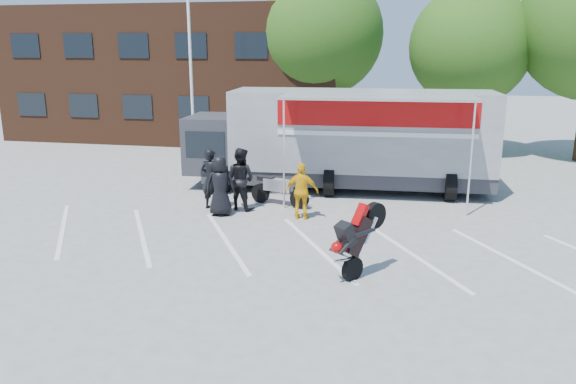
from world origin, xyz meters
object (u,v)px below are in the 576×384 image
(tree_left, at_px, (321,34))
(stunt_bike_rider, at_px, (370,273))
(spectator_leather_a, at_px, (220,186))
(transporter_truck, at_px, (345,189))
(parked_motorcycle, at_px, (280,205))
(spectator_hivis, at_px, (302,191))
(spectator_leather_b, at_px, (211,179))
(spectator_leather_c, at_px, (241,179))
(flagpole, at_px, (196,44))
(tree_mid, at_px, (470,47))

(tree_left, relative_size, stunt_bike_rider, 4.71)
(spectator_leather_a, bearing_deg, transporter_truck, -140.64)
(transporter_truck, bearing_deg, stunt_bike_rider, -82.88)
(parked_motorcycle, xyz_separation_m, spectator_leather_a, (-1.51, -1.39, 0.92))
(parked_motorcycle, distance_m, spectator_hivis, 1.81)
(spectator_leather_b, relative_size, spectator_leather_c, 0.98)
(transporter_truck, bearing_deg, tree_left, 101.60)
(flagpole, xyz_separation_m, parked_motorcycle, (4.69, -5.39, -5.05))
(spectator_leather_a, bearing_deg, tree_left, -105.14)
(spectator_leather_b, bearing_deg, tree_mid, -114.15)
(transporter_truck, height_order, stunt_bike_rider, transporter_truck)
(stunt_bike_rider, relative_size, spectator_leather_a, 1.00)
(spectator_leather_a, distance_m, spectator_leather_c, 0.85)
(spectator_leather_b, height_order, spectator_hivis, spectator_leather_b)
(transporter_truck, distance_m, spectator_leather_a, 5.29)
(stunt_bike_rider, bearing_deg, tree_left, 140.67)
(spectator_leather_c, bearing_deg, flagpole, -40.93)
(transporter_truck, bearing_deg, parked_motorcycle, -128.70)
(tree_mid, height_order, spectator_leather_b, tree_mid)
(spectator_leather_a, height_order, spectator_leather_b, spectator_leather_b)
(tree_left, relative_size, spectator_leather_a, 4.71)
(flagpole, bearing_deg, spectator_leather_a, -64.90)
(tree_left, distance_m, tree_mid, 7.10)
(spectator_leather_c, height_order, spectator_hivis, spectator_leather_c)
(stunt_bike_rider, height_order, spectator_leather_a, spectator_leather_a)
(flagpole, xyz_separation_m, spectator_leather_a, (3.17, -6.78, -4.14))
(tree_mid, distance_m, stunt_bike_rider, 16.52)
(transporter_truck, bearing_deg, spectator_leather_b, -141.81)
(flagpole, bearing_deg, spectator_leather_b, -66.65)
(parked_motorcycle, bearing_deg, tree_mid, -14.18)
(spectator_leather_b, distance_m, spectator_hivis, 3.02)
(spectator_leather_b, distance_m, spectator_leather_c, 0.93)
(spectator_leather_b, bearing_deg, transporter_truck, -125.49)
(stunt_bike_rider, relative_size, spectator_leather_c, 0.94)
(spectator_leather_b, bearing_deg, flagpole, -53.35)
(flagpole, height_order, parked_motorcycle, flagpole)
(flagpole, distance_m, tree_left, 7.37)
(tree_mid, height_order, transporter_truck, tree_mid)
(tree_mid, height_order, stunt_bike_rider, tree_mid)
(tree_left, xyz_separation_m, spectator_hivis, (1.40, -12.67, -4.72))
(spectator_leather_c, bearing_deg, spectator_leather_b, 27.90)
(spectator_leather_c, bearing_deg, spectator_hivis, -178.84)
(flagpole, height_order, tree_left, tree_left)
(tree_mid, xyz_separation_m, transporter_truck, (-4.70, -7.80, -4.94))
(tree_left, distance_m, spectator_hivis, 13.59)
(spectator_leather_a, relative_size, spectator_hivis, 1.09)
(parked_motorcycle, relative_size, spectator_leather_b, 1.11)
(tree_left, height_order, spectator_leather_c, tree_left)
(flagpole, bearing_deg, stunt_bike_rider, -52.78)
(tree_left, bearing_deg, parked_motorcycle, -87.77)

